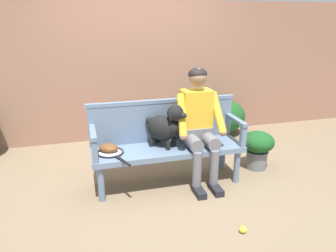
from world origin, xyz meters
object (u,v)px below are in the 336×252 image
(dog_on_bench, at_px, (166,125))
(potted_plant, at_px, (258,147))
(tennis_racket, at_px, (112,153))
(baseball_glove, at_px, (108,148))
(tennis_ball, at_px, (243,230))
(person_seated, at_px, (199,122))
(garden_bench, at_px, (168,152))

(dog_on_bench, bearing_deg, potted_plant, 3.10)
(dog_on_bench, relative_size, potted_plant, 1.03)
(tennis_racket, xyz_separation_m, baseball_glove, (-0.02, 0.07, 0.04))
(dog_on_bench, distance_m, tennis_ball, 1.35)
(tennis_ball, distance_m, potted_plant, 1.43)
(person_seated, bearing_deg, tennis_racket, -178.90)
(person_seated, bearing_deg, baseball_glove, 176.85)
(tennis_racket, bearing_deg, potted_plant, 3.64)
(dog_on_bench, relative_size, baseball_glove, 2.30)
(dog_on_bench, bearing_deg, baseball_glove, 177.84)
(garden_bench, relative_size, tennis_racket, 2.95)
(garden_bench, xyz_separation_m, potted_plant, (1.20, 0.08, -0.10))
(tennis_racket, relative_size, baseball_glove, 2.63)
(dog_on_bench, distance_m, baseball_glove, 0.67)
(person_seated, height_order, dog_on_bench, person_seated)
(tennis_racket, xyz_separation_m, tennis_ball, (1.04, -1.04, -0.43))
(dog_on_bench, height_order, potted_plant, dog_on_bench)
(garden_bench, relative_size, potted_plant, 3.50)
(garden_bench, bearing_deg, baseball_glove, 176.35)
(tennis_racket, bearing_deg, dog_on_bench, 4.71)
(person_seated, bearing_deg, tennis_ball, -87.28)
(dog_on_bench, bearing_deg, garden_bench, -39.48)
(tennis_racket, relative_size, tennis_ball, 8.77)
(garden_bench, distance_m, dog_on_bench, 0.31)
(garden_bench, height_order, tennis_racket, tennis_racket)
(garden_bench, height_order, tennis_ball, garden_bench)
(person_seated, height_order, tennis_ball, person_seated)
(baseball_glove, xyz_separation_m, potted_plant, (1.86, 0.04, -0.20))
(baseball_glove, bearing_deg, tennis_racket, -36.76)
(person_seated, relative_size, baseball_glove, 6.00)
(garden_bench, height_order, baseball_glove, baseball_glove)
(potted_plant, bearing_deg, person_seated, -173.39)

